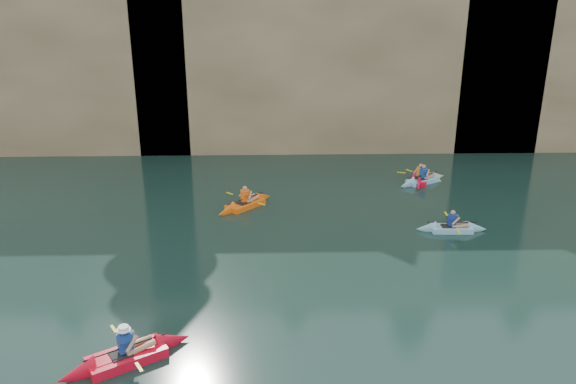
{
  "coord_description": "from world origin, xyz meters",
  "views": [
    {
      "loc": [
        -2.03,
        -11.33,
        9.37
      ],
      "look_at": [
        -1.55,
        6.38,
        3.0
      ],
      "focal_mm": 35.0,
      "sensor_mm": 36.0,
      "label": 1
    }
  ],
  "objects_px": {
    "kayaker_red_far": "(420,179)",
    "kayaker_orange": "(245,204)",
    "kayaker_ltblue_near": "(451,228)",
    "main_kayaker": "(127,356)"
  },
  "relations": [
    {
      "from": "kayaker_orange",
      "to": "kayaker_ltblue_near",
      "type": "relative_size",
      "value": 1.01
    },
    {
      "from": "main_kayaker",
      "to": "kayaker_ltblue_near",
      "type": "height_order",
      "value": "main_kayaker"
    },
    {
      "from": "main_kayaker",
      "to": "kayaker_orange",
      "type": "relative_size",
      "value": 1.19
    },
    {
      "from": "main_kayaker",
      "to": "kayaker_orange",
      "type": "xyz_separation_m",
      "value": [
        2.67,
        11.33,
        -0.02
      ]
    },
    {
      "from": "kayaker_red_far",
      "to": "kayaker_orange",
      "type": "bearing_deg",
      "value": 127.56
    },
    {
      "from": "kayaker_orange",
      "to": "kayaker_ltblue_near",
      "type": "distance_m",
      "value": 9.13
    },
    {
      "from": "kayaker_orange",
      "to": "main_kayaker",
      "type": "bearing_deg",
      "value": -150.09
    },
    {
      "from": "main_kayaker",
      "to": "kayaker_ltblue_near",
      "type": "distance_m",
      "value": 14.06
    },
    {
      "from": "kayaker_red_far",
      "to": "main_kayaker",
      "type": "bearing_deg",
      "value": 158.29
    },
    {
      "from": "main_kayaker",
      "to": "kayaker_ltblue_near",
      "type": "bearing_deg",
      "value": 4.28
    }
  ]
}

